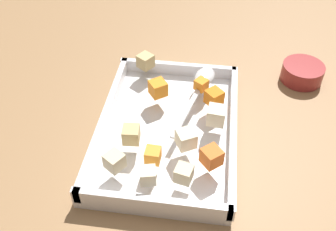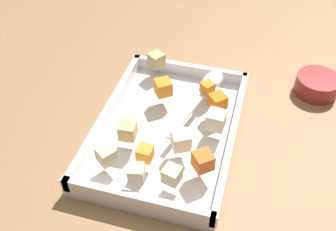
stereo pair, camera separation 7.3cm
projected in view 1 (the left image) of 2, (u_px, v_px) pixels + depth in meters
ground_plane at (168, 130)px, 0.78m from camera, size 4.00×4.00×0.00m
baking_dish at (168, 131)px, 0.76m from camera, size 0.37×0.26×0.04m
carrot_chunk_rim_edge at (212, 157)px, 0.65m from camera, size 0.04×0.04×0.03m
carrot_chunk_near_left at (158, 88)px, 0.78m from camera, size 0.04×0.04×0.03m
carrot_chunk_front_center at (201, 85)px, 0.79m from camera, size 0.03×0.03×0.02m
carrot_chunk_heap_top at (214, 97)px, 0.76m from camera, size 0.04×0.04×0.03m
carrot_chunk_back_center at (153, 155)px, 0.65m from camera, size 0.03×0.03×0.03m
potato_chunk_corner_ne at (131, 135)px, 0.69m from camera, size 0.03×0.03×0.03m
potato_chunk_corner_sw at (184, 174)px, 0.63m from camera, size 0.03×0.03×0.03m
potato_chunk_far_right at (146, 61)px, 0.85m from camera, size 0.04×0.04×0.03m
potato_chunk_near_right at (114, 161)px, 0.64m from camera, size 0.04×0.04×0.03m
potato_chunk_mid_right at (186, 139)px, 0.68m from camera, size 0.04×0.04×0.03m
potato_chunk_under_handle at (216, 115)px, 0.72m from camera, size 0.04×0.04×0.03m
parsnip_chunk_corner_nw at (148, 175)px, 0.62m from camera, size 0.03×0.03×0.03m
serving_spoon at (202, 81)px, 0.81m from camera, size 0.21×0.08×0.02m
small_prep_bowl at (302, 73)px, 0.88m from camera, size 0.09×0.09×0.04m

